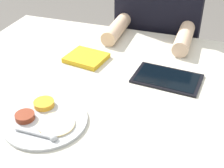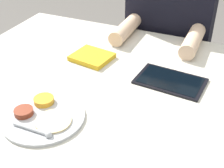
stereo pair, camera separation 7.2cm
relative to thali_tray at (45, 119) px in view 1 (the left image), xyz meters
The scene contains 5 objects.
dining_table 0.47m from the thali_tray, 69.09° to the left, with size 1.29×1.03×0.75m.
thali_tray is the anchor object (origin of this frame).
red_notebook 0.41m from the thali_tray, 94.07° to the left, with size 0.18×0.16×0.02m.
tablet_device 0.48m from the thali_tray, 48.88° to the left, with size 0.26×0.18×0.01m.
person_diner 0.93m from the thali_tray, 78.89° to the left, with size 0.43×0.46×1.23m.
Camera 1 is at (0.34, -0.90, 1.38)m, focal length 50.00 mm.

